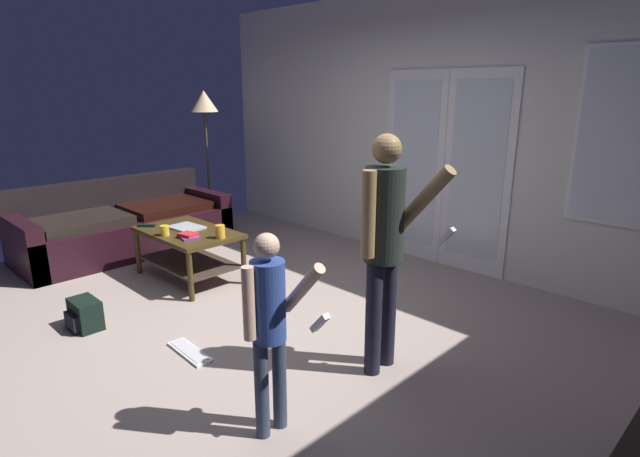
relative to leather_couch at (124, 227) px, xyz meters
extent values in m
cube|color=#A29085|center=(2.59, -0.18, -0.29)|extent=(6.34, 4.87, 0.02)
cube|color=silver|center=(2.59, 2.22, 1.13)|extent=(6.34, 0.06, 2.81)
cube|color=white|center=(2.44, 2.18, 0.71)|extent=(0.73, 0.02, 2.03)
cube|color=silver|center=(2.44, 2.16, 0.76)|extent=(0.57, 0.01, 1.73)
cube|color=white|center=(3.17, 2.18, 0.71)|extent=(0.73, 0.02, 2.03)
cube|color=silver|center=(3.17, 2.16, 0.76)|extent=(0.57, 0.01, 1.73)
cube|color=white|center=(4.43, 2.18, 1.16)|extent=(0.81, 0.02, 1.43)
cube|color=silver|center=(4.43, 2.16, 1.16)|extent=(0.75, 0.01, 1.37)
cube|color=black|center=(0.04, 0.00, -0.08)|extent=(0.96, 2.28, 0.41)
cube|color=black|center=(-0.36, 0.00, 0.32)|extent=(0.16, 2.28, 0.39)
cube|color=black|center=(0.04, -1.06, 0.00)|extent=(0.96, 0.16, 0.57)
cube|color=black|center=(0.04, 1.06, 0.00)|extent=(0.96, 0.16, 0.57)
cube|color=black|center=(0.07, -0.49, 0.17)|extent=(0.72, 0.90, 0.09)
cube|color=black|center=(0.07, 0.49, 0.17)|extent=(0.72, 0.90, 0.09)
cube|color=#3E2E14|center=(1.31, 0.05, 0.19)|extent=(1.06, 0.65, 0.04)
cube|color=#3D2F28|center=(1.31, 0.05, -0.11)|extent=(0.98, 0.57, 0.02)
cylinder|color=#3E2E14|center=(0.82, -0.24, -0.05)|extent=(0.05, 0.05, 0.45)
cylinder|color=#3E2E14|center=(1.81, -0.24, -0.05)|extent=(0.05, 0.05, 0.45)
cylinder|color=#3E2E14|center=(0.82, 0.34, -0.05)|extent=(0.05, 0.05, 0.45)
cylinder|color=#3E2E14|center=(1.81, 0.34, -0.05)|extent=(0.05, 0.05, 0.45)
cylinder|color=black|center=(3.67, -0.03, 0.10)|extent=(0.11, 0.11, 0.76)
cylinder|color=black|center=(3.66, 0.14, 0.10)|extent=(0.11, 0.11, 0.76)
cylinder|color=#222A25|center=(3.67, 0.06, 0.78)|extent=(0.25, 0.25, 0.60)
sphere|color=olive|center=(3.67, 0.06, 1.19)|extent=(0.18, 0.18, 0.18)
cylinder|color=olive|center=(3.68, -0.11, 0.81)|extent=(0.09, 0.09, 0.53)
cylinder|color=olive|center=(3.83, 0.23, 0.88)|extent=(0.41, 0.11, 0.46)
cube|color=white|center=(4.00, 0.24, 0.67)|extent=(0.11, 0.05, 0.13)
cylinder|color=#2F3A4E|center=(3.65, -0.93, 0.00)|extent=(0.08, 0.08, 0.55)
cylinder|color=#2F3A4E|center=(3.65, -0.81, 0.00)|extent=(0.08, 0.08, 0.55)
cylinder|color=#2D458F|center=(3.65, -0.87, 0.49)|extent=(0.18, 0.18, 0.43)
sphere|color=#DCAF90|center=(3.65, -0.87, 0.79)|extent=(0.13, 0.13, 0.13)
cylinder|color=#DCAF90|center=(3.65, -0.99, 0.51)|extent=(0.06, 0.06, 0.38)
cylinder|color=#DCAF90|center=(3.78, -0.75, 0.56)|extent=(0.30, 0.07, 0.33)
cube|color=white|center=(3.91, -0.76, 0.42)|extent=(0.12, 0.04, 0.12)
cylinder|color=#372520|center=(-0.34, 1.38, -0.27)|extent=(0.26, 0.26, 0.02)
cylinder|color=#4B492F|center=(-0.34, 1.38, 0.50)|extent=(0.03, 0.03, 1.56)
cone|color=beige|center=(-0.34, 1.38, 1.38)|extent=(0.36, 0.36, 0.27)
cube|color=black|center=(1.67, -1.10, -0.16)|extent=(0.29, 0.18, 0.23)
cube|color=black|center=(1.67, -1.21, -0.19)|extent=(0.20, 0.04, 0.12)
cube|color=white|center=(2.60, -0.75, -0.27)|extent=(0.45, 0.15, 0.02)
cube|color=silver|center=(2.60, -0.75, -0.26)|extent=(0.40, 0.12, 0.00)
cube|color=#B2B8B9|center=(1.24, 0.08, 0.22)|extent=(0.35, 0.28, 0.02)
cylinder|color=gold|center=(1.32, -0.19, 0.26)|extent=(0.08, 0.08, 0.09)
cylinder|color=gold|center=(1.76, 0.12, 0.27)|extent=(0.09, 0.09, 0.12)
cube|color=black|center=(0.90, -0.16, 0.22)|extent=(0.16, 0.15, 0.02)
cube|color=#713891|center=(1.54, -0.08, 0.22)|extent=(0.24, 0.20, 0.02)
cube|color=red|center=(1.54, -0.08, 0.25)|extent=(0.18, 0.16, 0.03)
camera|label=1|loc=(5.50, -2.37, 1.54)|focal=28.14mm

